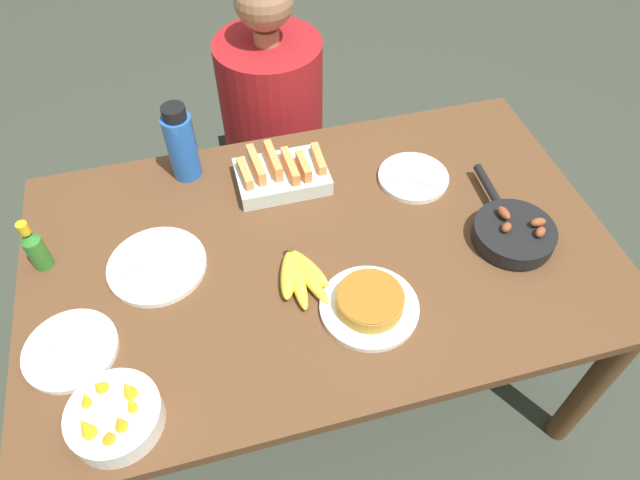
# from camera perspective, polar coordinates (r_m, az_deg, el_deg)

# --- Properties ---
(ground_plane) EXTENTS (14.00, 14.00, 0.00)m
(ground_plane) POSITION_cam_1_polar(r_m,az_deg,el_deg) (2.15, 0.00, -13.06)
(ground_plane) COLOR #383D33
(dining_table) EXTENTS (1.57, 0.96, 0.73)m
(dining_table) POSITION_cam_1_polar(r_m,az_deg,el_deg) (1.61, 0.00, -2.77)
(dining_table) COLOR brown
(dining_table) RESTS_ON ground_plane
(banana_bunch) EXTENTS (0.15, 0.20, 0.04)m
(banana_bunch) POSITION_cam_1_polar(r_m,az_deg,el_deg) (1.46, -2.03, -3.42)
(banana_bunch) COLOR yellow
(banana_bunch) RESTS_ON dining_table
(melon_tray) EXTENTS (0.26, 0.18, 0.10)m
(melon_tray) POSITION_cam_1_polar(r_m,az_deg,el_deg) (1.69, -3.88, 6.61)
(melon_tray) COLOR silver
(melon_tray) RESTS_ON dining_table
(skillet) EXTENTS (0.22, 0.37, 0.08)m
(skillet) POSITION_cam_1_polar(r_m,az_deg,el_deg) (1.62, 18.72, 0.74)
(skillet) COLOR black
(skillet) RESTS_ON dining_table
(frittata_plate_center) EXTENTS (0.25, 0.25, 0.06)m
(frittata_plate_center) POSITION_cam_1_polar(r_m,az_deg,el_deg) (1.41, 4.99, -6.35)
(frittata_plate_center) COLOR white
(frittata_plate_center) RESTS_ON dining_table
(empty_plate_near_front) EXTENTS (0.22, 0.22, 0.02)m
(empty_plate_near_front) POSITION_cam_1_polar(r_m,az_deg,el_deg) (1.47, -23.67, -10.04)
(empty_plate_near_front) COLOR white
(empty_plate_near_front) RESTS_ON dining_table
(empty_plate_far_left) EXTENTS (0.26, 0.26, 0.02)m
(empty_plate_far_left) POSITION_cam_1_polar(r_m,az_deg,el_deg) (1.55, -15.98, -2.48)
(empty_plate_far_left) COLOR white
(empty_plate_far_left) RESTS_ON dining_table
(empty_plate_far_right) EXTENTS (0.21, 0.21, 0.02)m
(empty_plate_far_right) POSITION_cam_1_polar(r_m,az_deg,el_deg) (1.73, 9.30, 6.19)
(empty_plate_far_right) COLOR white
(empty_plate_far_right) RESTS_ON dining_table
(fruit_bowl_mango) EXTENTS (0.20, 0.20, 0.10)m
(fruit_bowl_mango) POSITION_cam_1_polar(r_m,az_deg,el_deg) (1.33, -19.86, -16.25)
(fruit_bowl_mango) COLOR white
(fruit_bowl_mango) RESTS_ON dining_table
(water_bottle) EXTENTS (0.09, 0.09, 0.24)m
(water_bottle) POSITION_cam_1_polar(r_m,az_deg,el_deg) (1.71, -13.71, 9.34)
(water_bottle) COLOR blue
(water_bottle) RESTS_ON dining_table
(hot_sauce_bottle) EXTENTS (0.05, 0.05, 0.16)m
(hot_sauce_bottle) POSITION_cam_1_polar(r_m,az_deg,el_deg) (1.62, -26.62, -0.68)
(hot_sauce_bottle) COLOR #337F2D
(hot_sauce_bottle) RESTS_ON dining_table
(person_figure) EXTENTS (0.40, 0.40, 1.15)m
(person_figure) POSITION_cam_1_polar(r_m,az_deg,el_deg) (2.23, -4.51, 9.15)
(person_figure) COLOR black
(person_figure) RESTS_ON ground_plane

